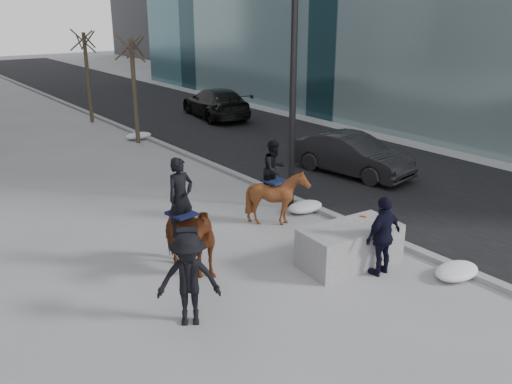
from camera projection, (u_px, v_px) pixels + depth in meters
ground at (289, 272)px, 11.75m from camera, size 120.00×120.00×0.00m
road at (265, 140)px, 23.28m from camera, size 8.00×90.00×0.01m
curb at (183, 153)px, 21.01m from camera, size 0.25×90.00×0.12m
planter at (350, 245)px, 11.97m from camera, size 2.31×1.29×0.89m
car_near at (352, 155)px, 18.30m from camera, size 2.10×4.37×1.38m
car_far at (216, 103)px, 27.65m from camera, size 2.98×5.48×1.51m
tree_near at (134, 86)px, 22.02m from camera, size 1.20×1.20×4.71m
tree_far at (87, 73)px, 26.03m from camera, size 1.20×1.20×4.75m
mounted_left at (185, 231)px, 11.49m from camera, size 1.16×2.06×2.52m
mounted_right at (277, 191)px, 14.09m from camera, size 1.33×1.46×2.23m
feeder at (383, 236)px, 11.40m from camera, size 1.04×0.88×1.75m
camera_crew at (189, 279)px, 9.57m from camera, size 1.31×1.16×1.75m
lamppost at (287, 25)px, 14.11m from camera, size 0.25×3.03×9.09m
snow_piles at (258, 186)px, 16.83m from camera, size 1.15×16.39×0.29m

